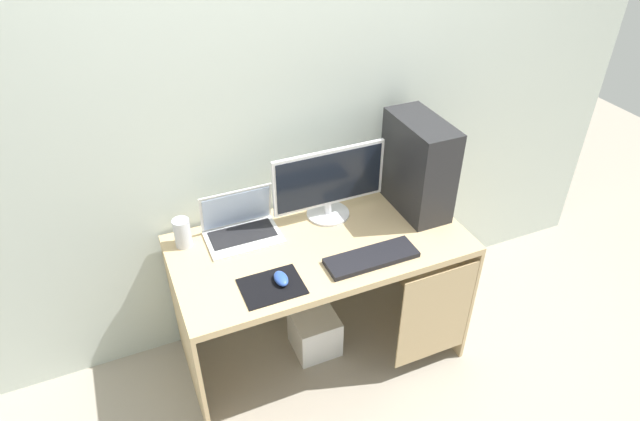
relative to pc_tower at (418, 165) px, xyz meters
name	(u,v)px	position (x,y,z in m)	size (l,w,h in m)	color
ground_plane	(320,349)	(-0.55, -0.08, -0.98)	(8.00, 8.00, 0.00)	#9E9384
wall_back	(287,99)	(-0.55, 0.30, 0.32)	(4.00, 0.05, 2.60)	beige
desk	(324,268)	(-0.54, -0.10, -0.39)	(1.37, 0.69, 0.75)	tan
pc_tower	(418,165)	(0.00, 0.00, 0.00)	(0.20, 0.40, 0.47)	#232326
monitor	(329,184)	(-0.43, 0.09, -0.05)	(0.56, 0.21, 0.37)	silver
laptop	(241,227)	(-0.87, 0.11, -0.19)	(0.34, 0.23, 0.22)	white
speaker	(182,233)	(-1.14, 0.14, -0.17)	(0.08, 0.08, 0.14)	#B7BCC6
keyboard	(372,258)	(-0.39, -0.29, -0.23)	(0.42, 0.14, 0.02)	black
mousepad	(272,286)	(-0.86, -0.28, -0.23)	(0.26, 0.20, 0.01)	black
mouse_left	(281,279)	(-0.81, -0.27, -0.22)	(0.06, 0.10, 0.03)	#2D51B2
subwoofer	(315,332)	(-0.57, -0.06, -0.87)	(0.23, 0.23, 0.23)	white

